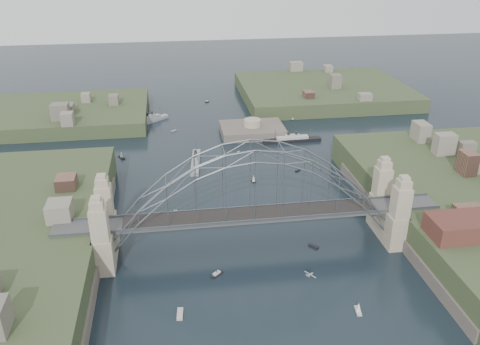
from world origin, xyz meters
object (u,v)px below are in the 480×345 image
(wharf_shed, at_px, (478,226))
(bridge, at_px, (252,198))
(naval_cruiser_far, at_px, (150,120))
(ocean_liner, at_px, (292,140))
(fort_island, at_px, (252,135))
(naval_cruiser_near, at_px, (196,161))

(wharf_shed, bearing_deg, bridge, 162.35)
(naval_cruiser_far, bearing_deg, bridge, -74.85)
(naval_cruiser_far, distance_m, ocean_liner, 55.04)
(bridge, height_order, ocean_liner, bridge)
(fort_island, relative_size, naval_cruiser_far, 1.60)
(naval_cruiser_far, height_order, ocean_liner, naval_cruiser_far)
(bridge, relative_size, naval_cruiser_far, 6.12)
(wharf_shed, relative_size, naval_cruiser_near, 1.10)
(fort_island, height_order, ocean_liner, fort_island)
(fort_island, height_order, wharf_shed, wharf_shed)
(fort_island, distance_m, ocean_liner, 15.35)
(naval_cruiser_far, xyz_separation_m, ocean_liner, (47.94, -27.03, -0.08))
(ocean_liner, bearing_deg, fort_island, 142.71)
(naval_cruiser_far, bearing_deg, naval_cruiser_near, -70.62)
(naval_cruiser_near, distance_m, naval_cruiser_far, 43.12)
(wharf_shed, bearing_deg, naval_cruiser_far, 123.66)
(bridge, relative_size, ocean_liner, 4.24)
(wharf_shed, xyz_separation_m, ocean_liner, (-19.82, 74.73, -9.25))
(naval_cruiser_near, bearing_deg, bridge, -78.64)
(wharf_shed, bearing_deg, naval_cruiser_near, 131.19)
(ocean_liner, bearing_deg, naval_cruiser_near, -157.92)
(bridge, xyz_separation_m, ocean_liner, (24.18, 60.73, -11.57))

